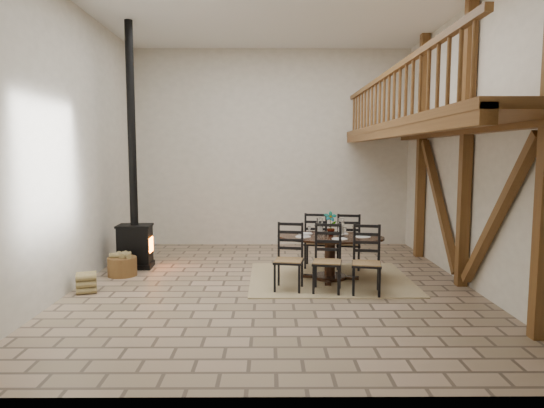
{
  "coord_description": "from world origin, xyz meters",
  "views": [
    {
      "loc": [
        -0.07,
        -8.51,
        2.38
      ],
      "look_at": [
        -0.02,
        0.4,
        1.44
      ],
      "focal_mm": 32.0,
      "sensor_mm": 36.0,
      "label": 1
    }
  ],
  "objects_px": {
    "wood_stove": "(134,215)",
    "log_basket": "(122,266)",
    "dining_table": "(330,258)",
    "log_stack": "(86,283)"
  },
  "relations": [
    {
      "from": "dining_table",
      "to": "log_stack",
      "type": "distance_m",
      "value": 4.32
    },
    {
      "from": "wood_stove",
      "to": "log_stack",
      "type": "xyz_separation_m",
      "value": [
        -0.34,
        -1.81,
        -0.95
      ]
    },
    {
      "from": "dining_table",
      "to": "wood_stove",
      "type": "relative_size",
      "value": 0.49
    },
    {
      "from": "wood_stove",
      "to": "log_basket",
      "type": "distance_m",
      "value": 1.13
    },
    {
      "from": "dining_table",
      "to": "log_basket",
      "type": "bearing_deg",
      "value": -175.56
    },
    {
      "from": "dining_table",
      "to": "log_stack",
      "type": "xyz_separation_m",
      "value": [
        -4.25,
        -0.74,
        -0.27
      ]
    },
    {
      "from": "dining_table",
      "to": "log_basket",
      "type": "relative_size",
      "value": 4.42
    },
    {
      "from": "dining_table",
      "to": "log_stack",
      "type": "height_order",
      "value": "dining_table"
    },
    {
      "from": "wood_stove",
      "to": "log_basket",
      "type": "bearing_deg",
      "value": -98.51
    },
    {
      "from": "wood_stove",
      "to": "log_basket",
      "type": "relative_size",
      "value": 9.01
    }
  ]
}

